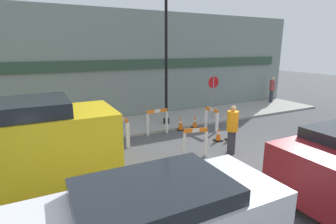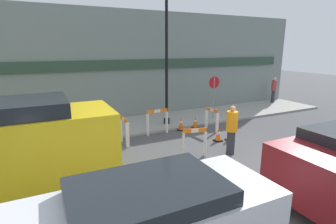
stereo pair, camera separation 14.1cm
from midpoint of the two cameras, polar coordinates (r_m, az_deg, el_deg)
ground_plane at (r=9.08m, az=20.30°, el=-10.69°), size 60.00×60.00×0.00m
sidewalk_slab at (r=13.57m, az=1.62°, el=-1.51°), size 18.00×3.00×0.10m
storefront_facade at (r=14.51m, az=-1.32°, el=10.33°), size 18.00×0.22×5.50m
streetlamp_post at (r=12.10m, az=-0.76°, el=15.42°), size 0.44×0.44×6.11m
stop_sign at (r=13.50m, az=9.51°, el=4.69°), size 0.60×0.06×2.14m
barricade_0 at (r=10.14m, az=-9.92°, el=-3.90°), size 0.18×0.79×1.10m
barricade_1 at (r=8.94m, az=5.53°, el=-6.43°), size 0.83×0.34×1.02m
barricade_2 at (r=11.92m, az=9.10°, el=-1.38°), size 0.20×0.81×1.02m
barricade_3 at (r=11.20m, az=-2.70°, el=-1.89°), size 0.97×0.17×1.11m
traffic_cone_0 at (r=10.85m, az=12.99°, el=-4.66°), size 0.30×0.30×0.55m
traffic_cone_1 at (r=12.21m, az=5.55°, el=-2.14°), size 0.30×0.30×0.61m
traffic_cone_2 at (r=10.67m, az=10.54°, el=-4.83°), size 0.30×0.30×0.55m
traffic_cone_3 at (r=11.83m, az=2.45°, el=-2.47°), size 0.30×0.30×0.66m
person_worker at (r=9.31m, az=13.37°, el=-3.50°), size 0.51×0.51×1.73m
person_pedestrian at (r=18.71m, az=21.48°, el=4.75°), size 0.42×0.42×1.66m
work_van at (r=7.57m, az=-31.29°, el=-6.20°), size 5.04×2.22×2.40m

